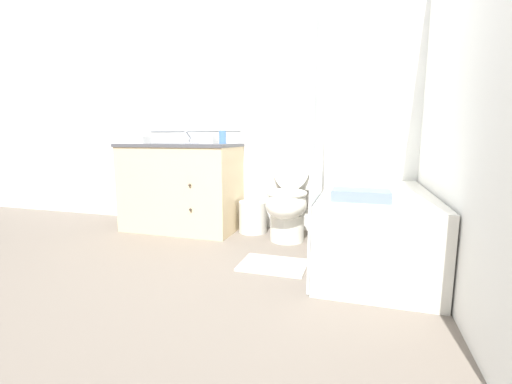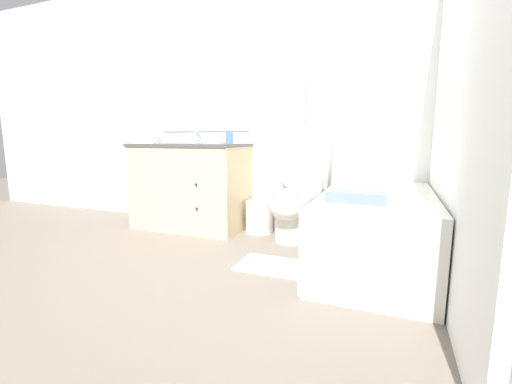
# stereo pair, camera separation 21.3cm
# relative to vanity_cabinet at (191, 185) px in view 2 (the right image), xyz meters

# --- Properties ---
(ground_plane) EXTENTS (14.00, 14.00, 0.00)m
(ground_plane) POSITION_rel_vanity_cabinet_xyz_m (0.79, -1.31, -0.43)
(ground_plane) COLOR #6B6056
(wall_back) EXTENTS (8.00, 0.06, 2.50)m
(wall_back) POSITION_rel_vanity_cabinet_xyz_m (0.78, 0.31, 0.83)
(wall_back) COLOR silver
(wall_back) RESTS_ON ground_plane
(wall_right) EXTENTS (0.05, 2.60, 2.50)m
(wall_right) POSITION_rel_vanity_cabinet_xyz_m (2.15, -0.52, 0.82)
(wall_right) COLOR silver
(wall_right) RESTS_ON ground_plane
(vanity_cabinet) EXTENTS (1.10, 0.60, 0.83)m
(vanity_cabinet) POSITION_rel_vanity_cabinet_xyz_m (0.00, 0.00, 0.00)
(vanity_cabinet) COLOR beige
(vanity_cabinet) RESTS_ON ground_plane
(sink_faucet) EXTENTS (0.14, 0.12, 0.12)m
(sink_faucet) POSITION_rel_vanity_cabinet_xyz_m (-0.00, 0.20, 0.44)
(sink_faucet) COLOR silver
(sink_faucet) RESTS_ON vanity_cabinet
(toilet) EXTENTS (0.41, 0.62, 0.84)m
(toilet) POSITION_rel_vanity_cabinet_xyz_m (1.06, -0.04, -0.06)
(toilet) COLOR silver
(toilet) RESTS_ON ground_plane
(bathtub) EXTENTS (0.71, 1.40, 0.52)m
(bathtub) POSITION_rel_vanity_cabinet_xyz_m (1.76, -0.41, -0.16)
(bathtub) COLOR silver
(bathtub) RESTS_ON ground_plane
(shower_curtain) EXTENTS (0.01, 0.53, 2.01)m
(shower_curtain) POSITION_rel_vanity_cabinet_xyz_m (1.39, -0.83, 0.59)
(shower_curtain) COLOR white
(shower_curtain) RESTS_ON ground_plane
(wastebasket) EXTENTS (0.26, 0.26, 0.29)m
(wastebasket) POSITION_rel_vanity_cabinet_xyz_m (0.70, 0.08, -0.28)
(wastebasket) COLOR silver
(wastebasket) RESTS_ON ground_plane
(tissue_box) EXTENTS (0.13, 0.14, 0.10)m
(tissue_box) POSITION_rel_vanity_cabinet_xyz_m (0.25, 0.10, 0.45)
(tissue_box) COLOR white
(tissue_box) RESTS_ON vanity_cabinet
(soap_dispenser) EXTENTS (0.06, 0.06, 0.15)m
(soap_dispenser) POSITION_rel_vanity_cabinet_xyz_m (0.45, -0.03, 0.47)
(soap_dispenser) COLOR #4C7AB2
(soap_dispenser) RESTS_ON vanity_cabinet
(hand_towel_folded) EXTENTS (0.25, 0.13, 0.07)m
(hand_towel_folded) POSITION_rel_vanity_cabinet_xyz_m (-0.38, -0.16, 0.44)
(hand_towel_folded) COLOR white
(hand_towel_folded) RESTS_ON vanity_cabinet
(bath_towel_folded) EXTENTS (0.34, 0.21, 0.06)m
(bath_towel_folded) POSITION_rel_vanity_cabinet_xyz_m (1.66, -0.82, 0.12)
(bath_towel_folded) COLOR slate
(bath_towel_folded) RESTS_ON bathtub
(bath_mat) EXTENTS (0.46, 0.33, 0.02)m
(bath_mat) POSITION_rel_vanity_cabinet_xyz_m (1.10, -0.71, -0.42)
(bath_mat) COLOR silver
(bath_mat) RESTS_ON ground_plane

